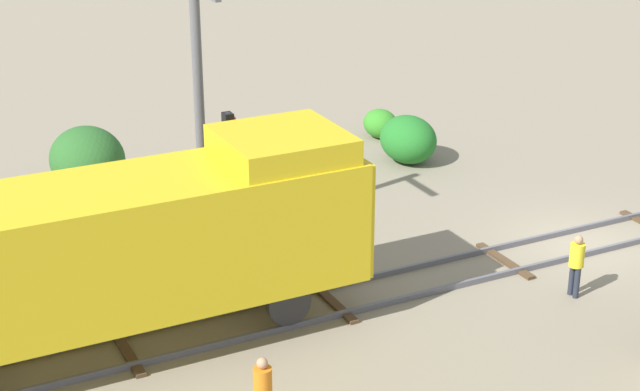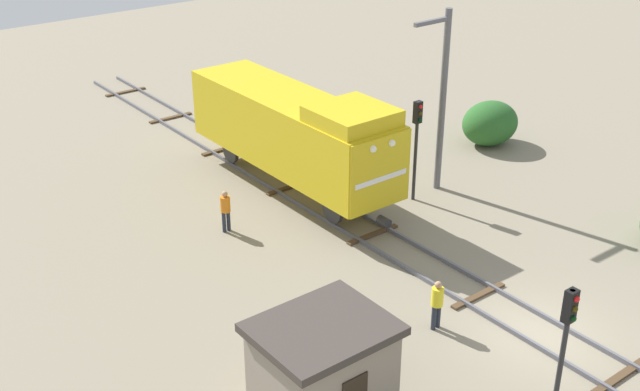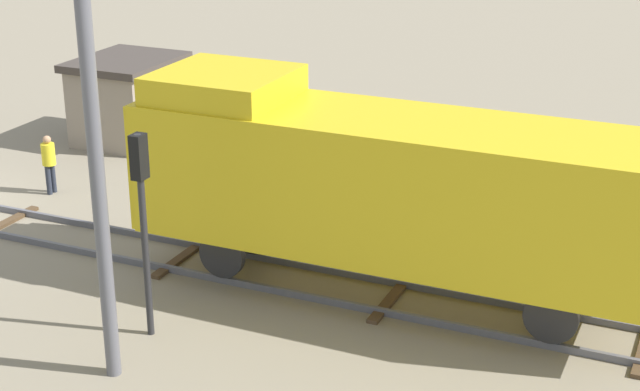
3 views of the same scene
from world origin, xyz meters
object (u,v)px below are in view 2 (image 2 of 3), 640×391
object	(u,v)px
catenary_mast	(442,97)
relay_hut	(323,368)
traffic_signal_near	(566,335)
worker_near_track	(437,301)
traffic_signal_mid	(417,133)
worker_by_signal	(226,208)
locomotive	(294,130)

from	to	relation	value
catenary_mast	relay_hut	xyz separation A→B (m)	(-12.44, -8.08, -2.70)
traffic_signal_near	worker_near_track	size ratio (longest dim) A/B	2.51
traffic_signal_mid	traffic_signal_near	bearing A→B (deg)	-118.58
worker_by_signal	relay_hut	world-z (taller)	relay_hut
locomotive	catenary_mast	size ratio (longest dim) A/B	1.51
traffic_signal_mid	worker_by_signal	distance (m)	8.21
worker_by_signal	relay_hut	xyz separation A→B (m)	(-3.30, -10.24, 0.40)
traffic_signal_near	worker_by_signal	bearing A→B (deg)	93.94
traffic_signal_near	relay_hut	distance (m)	6.26
catenary_mast	relay_hut	size ratio (longest dim) A/B	2.20
worker_near_track	catenary_mast	bearing A→B (deg)	38.15
traffic_signal_mid	catenary_mast	world-z (taller)	catenary_mast
traffic_signal_near	traffic_signal_mid	world-z (taller)	traffic_signal_mid
catenary_mast	relay_hut	distance (m)	15.07
traffic_signal_near	catenary_mast	xyz separation A→B (m)	(8.14, 12.34, 1.12)
traffic_signal_near	traffic_signal_mid	size ratio (longest dim) A/B	1.00
traffic_signal_mid	worker_near_track	size ratio (longest dim) A/B	2.52
catenary_mast	traffic_signal_mid	bearing A→B (deg)	-171.87
traffic_signal_near	catenary_mast	size ratio (longest dim) A/B	0.56
traffic_signal_mid	catenary_mast	xyz separation A→B (m)	(1.54, 0.22, 1.12)
worker_near_track	worker_by_signal	world-z (taller)	same
traffic_signal_near	worker_near_track	world-z (taller)	traffic_signal_near
locomotive	traffic_signal_mid	xyz separation A→B (m)	(3.40, -3.67, 0.20)
worker_near_track	traffic_signal_mid	bearing A→B (deg)	43.96
locomotive	worker_by_signal	xyz separation A→B (m)	(-4.20, -1.28, -1.78)
catenary_mast	relay_hut	world-z (taller)	catenary_mast
worker_near_track	relay_hut	bearing A→B (deg)	-177.74
worker_near_track	worker_by_signal	size ratio (longest dim) A/B	1.00
relay_hut	catenary_mast	bearing A→B (deg)	33.00
traffic_signal_near	relay_hut	world-z (taller)	traffic_signal_near
traffic_signal_near	worker_by_signal	size ratio (longest dim) A/B	2.51
worker_by_signal	traffic_signal_mid	bearing A→B (deg)	-149.38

